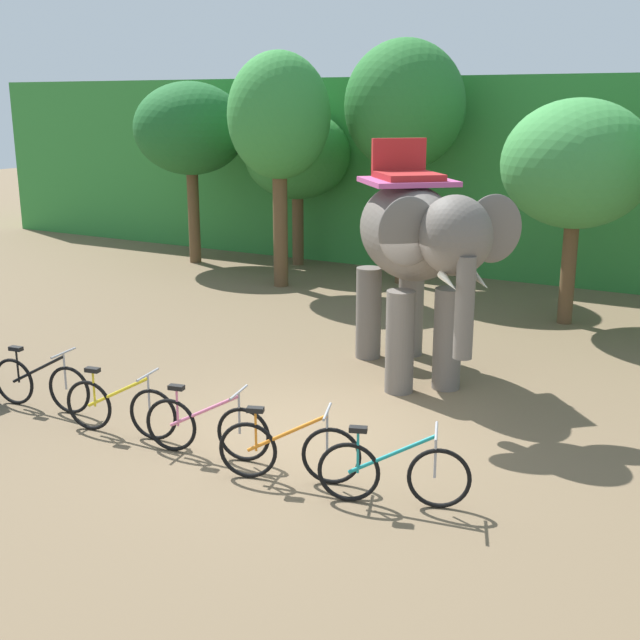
% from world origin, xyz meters
% --- Properties ---
extents(ground_plane, '(80.00, 80.00, 0.00)m').
position_xyz_m(ground_plane, '(0.00, 0.00, 0.00)').
color(ground_plane, brown).
extents(foliage_hedge, '(36.00, 6.00, 4.96)m').
position_xyz_m(foliage_hedge, '(0.00, 13.80, 2.48)').
color(foliage_hedge, '#338438').
rests_on(foliage_hedge, ground).
extents(tree_center, '(3.02, 3.02, 4.88)m').
position_xyz_m(tree_center, '(-8.84, 8.90, 3.62)').
color(tree_center, brown).
rests_on(tree_center, ground).
extents(tree_left, '(2.83, 2.83, 4.15)m').
position_xyz_m(tree_left, '(-6.17, 10.03, 2.96)').
color(tree_left, brown).
rests_on(tree_left, ground).
extents(tree_far_left, '(2.40, 2.40, 5.49)m').
position_xyz_m(tree_far_left, '(-5.15, 7.52, 3.98)').
color(tree_far_left, brown).
rests_on(tree_far_left, ground).
extents(tree_center_left, '(2.84, 2.84, 5.78)m').
position_xyz_m(tree_center_left, '(-2.77, 9.27, 4.24)').
color(tree_center_left, brown).
rests_on(tree_center_left, ground).
extents(tree_far_right, '(2.91, 2.91, 4.43)m').
position_xyz_m(tree_far_right, '(1.68, 7.45, 3.16)').
color(tree_far_right, brown).
rests_on(tree_far_right, ground).
extents(elephant, '(3.56, 3.79, 3.78)m').
position_xyz_m(elephant, '(0.33, 2.77, 2.20)').
color(elephant, '#665E56').
rests_on(elephant, ground).
extents(bike_black, '(1.70, 0.52, 0.92)m').
position_xyz_m(bike_black, '(-3.82, -1.15, 0.39)').
color(bike_black, black).
rests_on(bike_black, ground).
extents(bike_yellow, '(1.69, 0.52, 0.92)m').
position_xyz_m(bike_yellow, '(-2.14, -1.30, 0.39)').
color(bike_yellow, black).
rests_on(bike_yellow, ground).
extents(bike_pink, '(1.68, 0.55, 0.92)m').
position_xyz_m(bike_pink, '(-0.72, -1.28, 0.39)').
color(bike_pink, black).
rests_on(bike_pink, ground).
extents(bike_orange, '(1.62, 0.72, 0.92)m').
position_xyz_m(bike_orange, '(0.56, -1.37, 0.39)').
color(bike_orange, black).
rests_on(bike_orange, ground).
extents(bike_teal, '(1.62, 0.73, 0.92)m').
position_xyz_m(bike_teal, '(1.87, -1.30, 0.39)').
color(bike_teal, black).
rests_on(bike_teal, ground).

